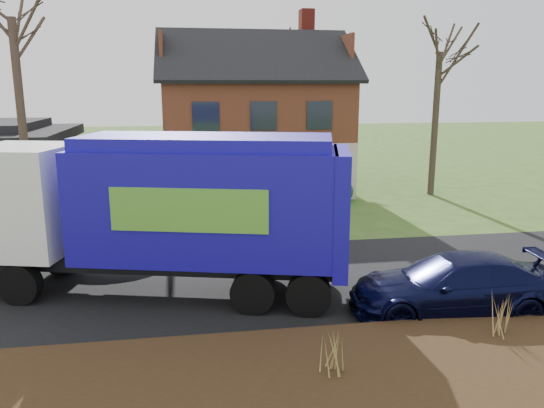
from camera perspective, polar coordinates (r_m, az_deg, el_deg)
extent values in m
plane|color=#2F531B|center=(14.86, -2.92, -8.47)|extent=(120.00, 120.00, 0.00)
cube|color=black|center=(14.86, -2.92, -8.43)|extent=(80.00, 7.00, 0.02)
cube|color=black|center=(10.06, 0.51, -18.47)|extent=(80.00, 3.50, 0.30)
cube|color=beige|center=(28.28, -1.99, 4.50)|extent=(9.00, 7.50, 2.70)
cube|color=#502716|center=(28.03, -2.03, 10.08)|extent=(9.00, 7.50, 2.80)
cube|color=maroon|center=(29.66, 3.73, 18.64)|extent=(0.70, 0.90, 1.60)
cube|color=beige|center=(27.73, -14.70, 3.83)|extent=(3.50, 5.50, 2.60)
cube|color=black|center=(27.55, -14.87, 6.75)|extent=(3.90, 5.90, 0.24)
cylinder|color=black|center=(14.70, -25.48, -7.76)|extent=(1.12, 0.62, 1.06)
cylinder|color=black|center=(16.47, -21.68, -5.28)|extent=(1.12, 0.62, 1.06)
cylinder|color=black|center=(12.78, -2.09, -9.50)|extent=(1.12, 0.62, 1.06)
cylinder|color=black|center=(14.78, -0.97, -6.37)|extent=(1.12, 0.62, 1.06)
cylinder|color=black|center=(12.68, 3.97, -9.70)|extent=(1.12, 0.62, 1.06)
cylinder|color=black|center=(14.69, 4.22, -6.52)|extent=(1.12, 0.62, 1.06)
cube|color=black|center=(14.10, -10.67, -6.09)|extent=(8.83, 3.41, 0.36)
cube|color=white|center=(15.22, -24.94, 0.50)|extent=(2.93, 3.07, 2.76)
cube|color=#160C99|center=(13.44, -6.96, 0.13)|extent=(6.89, 4.11, 2.76)
cube|color=#160C99|center=(13.20, -7.13, 6.66)|extent=(6.51, 3.73, 0.31)
cube|color=#160C99|center=(13.16, 7.35, -0.61)|extent=(1.01, 2.62, 2.97)
cube|color=#589B32|center=(12.22, -8.98, -0.70)|extent=(3.58, 0.97, 1.02)
cube|color=#589B32|center=(14.70, -6.47, 1.63)|extent=(3.58, 0.97, 1.02)
imported|color=#B4B6BC|center=(18.46, -14.25, -1.96)|extent=(5.27, 3.07, 1.64)
imported|color=black|center=(13.43, 18.89, -8.27)|extent=(5.05, 2.39, 1.42)
cylinder|color=#423027|center=(23.16, -25.30, 7.94)|extent=(0.33, 0.33, 7.87)
cylinder|color=#3C3024|center=(27.34, 17.12, 8.12)|extent=(0.32, 0.32, 6.91)
cylinder|color=#392C22|center=(37.29, 0.59, 10.10)|extent=(0.28, 0.28, 7.40)
cone|color=#A68E49|center=(9.84, 6.69, -15.34)|extent=(0.04, 0.04, 0.89)
cone|color=#A68E49|center=(9.80, 5.87, -15.43)|extent=(0.04, 0.04, 0.89)
cone|color=#A68E49|center=(9.87, 7.50, -15.26)|extent=(0.04, 0.04, 0.89)
cone|color=#A68E49|center=(9.93, 6.51, -15.05)|extent=(0.04, 0.04, 0.89)
cone|color=#A68E49|center=(9.74, 6.88, -15.64)|extent=(0.04, 0.04, 0.89)
cone|color=#A8874A|center=(12.09, 23.33, -10.89)|extent=(0.04, 0.04, 0.87)
cone|color=#A8874A|center=(12.01, 22.70, -10.99)|extent=(0.04, 0.04, 0.87)
cone|color=#A8874A|center=(12.17, 23.95, -10.79)|extent=(0.04, 0.04, 0.87)
cone|color=#A8874A|center=(12.18, 23.02, -10.68)|extent=(0.04, 0.04, 0.87)
cone|color=#A8874A|center=(11.99, 23.65, -11.10)|extent=(0.04, 0.04, 0.87)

